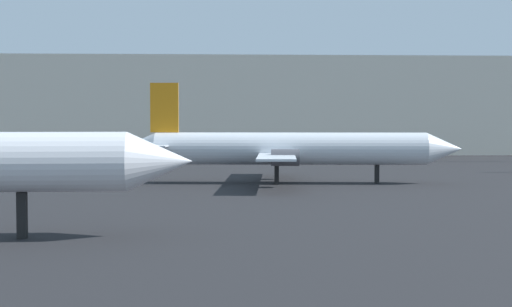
% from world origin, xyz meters
% --- Properties ---
extents(airplane_far_left, '(31.75, 23.14, 9.31)m').
position_xyz_m(airplane_far_left, '(4.71, 59.59, 3.20)').
color(airplane_far_left, silver).
rests_on(airplane_far_left, ground_plane).
extents(terminal_building, '(83.31, 27.79, 15.94)m').
position_xyz_m(terminal_building, '(4.76, 123.08, 7.97)').
color(terminal_building, beige).
rests_on(terminal_building, ground_plane).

